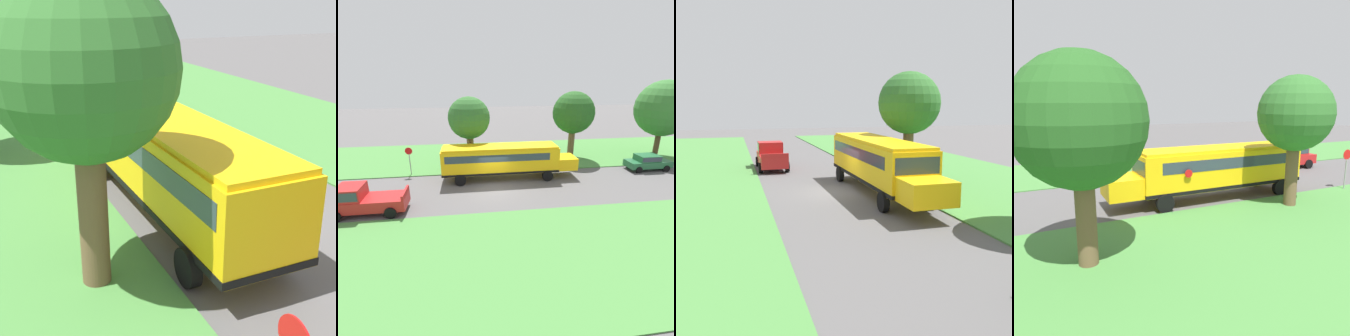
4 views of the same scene
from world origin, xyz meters
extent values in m
plane|color=#565454|center=(0.00, 0.00, 0.00)|extent=(120.00, 120.00, 0.00)
cube|color=#47843D|center=(-10.00, 0.00, 0.04)|extent=(12.00, 80.00, 0.08)
cube|color=#47843D|center=(9.00, 0.00, 0.04)|extent=(10.00, 80.00, 0.07)
cube|color=yellow|center=(-2.47, 0.75, 1.90)|extent=(2.50, 10.50, 2.20)
cube|color=yellow|center=(-2.47, 6.95, 1.35)|extent=(2.20, 1.90, 1.10)
cube|color=yellow|center=(-2.47, 0.75, 3.08)|extent=(2.35, 10.29, 0.16)
cube|color=black|center=(-2.47, 0.75, 0.92)|extent=(2.54, 10.54, 0.20)
cube|color=#2D3842|center=(-2.47, 0.45, 2.36)|extent=(2.53, 9.24, 0.64)
cube|color=#2D3842|center=(-2.47, 5.95, 2.36)|extent=(2.25, 0.12, 0.80)
cylinder|color=red|center=(-3.90, 3.63, 2.05)|extent=(0.03, 0.44, 0.44)
cylinder|color=black|center=(-3.72, 4.95, 0.50)|extent=(0.30, 1.00, 1.00)
cylinder|color=black|center=(-1.22, 4.95, 0.50)|extent=(0.30, 1.00, 1.00)
cylinder|color=black|center=(-3.72, -2.93, 0.50)|extent=(0.30, 1.00, 1.00)
cylinder|color=black|center=(-1.22, -2.93, 0.50)|extent=(0.30, 1.00, 1.00)
cube|color=#B21E1E|center=(2.70, -9.27, 0.80)|extent=(2.00, 5.40, 0.80)
cube|color=#B21E1E|center=(2.70, -10.22, 1.65)|extent=(1.90, 1.70, 0.90)
cube|color=#2D3842|center=(2.70, -10.22, 1.68)|extent=(1.94, 1.53, 0.63)
cube|color=#B21E1E|center=(2.70, -6.65, 1.38)|extent=(2.00, 0.16, 0.36)
cylinder|color=black|center=(3.70, -11.03, 0.40)|extent=(0.28, 0.80, 0.80)
cylinder|color=black|center=(1.70, -11.03, 0.40)|extent=(0.28, 0.80, 0.80)
cylinder|color=black|center=(3.70, -7.52, 0.40)|extent=(0.28, 0.80, 0.80)
cylinder|color=black|center=(1.70, -7.52, 0.40)|extent=(0.28, 0.80, 0.80)
cylinder|color=brown|center=(-5.69, -1.92, 1.84)|extent=(0.69, 0.69, 3.69)
sphere|color=#2D6628|center=(-5.69, -1.92, 5.23)|extent=(4.11, 4.11, 4.11)
sphere|color=#2D6628|center=(-5.98, -2.11, 5.79)|extent=(2.57, 2.57, 2.57)
cylinder|color=brown|center=(-7.90, 9.68, 1.74)|extent=(0.72, 0.72, 3.48)
sphere|color=#23561E|center=(-7.90, 9.68, 5.22)|extent=(4.64, 4.64, 4.64)
sphere|color=#23561E|center=(-8.34, 10.02, 5.11)|extent=(3.00, 3.00, 3.00)
cylinder|color=gray|center=(-4.60, -7.75, 1.05)|extent=(0.08, 0.08, 2.10)
cylinder|color=red|center=(-4.60, -7.75, 2.40)|extent=(0.03, 0.68, 0.68)
camera|label=1|loc=(-8.12, -11.56, 6.60)|focal=50.00mm
camera|label=2|loc=(20.32, -1.95, 9.26)|focal=28.00mm
camera|label=3|loc=(5.65, 22.12, 5.20)|focal=42.00mm
camera|label=4|loc=(-19.27, 11.30, 5.87)|focal=35.00mm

